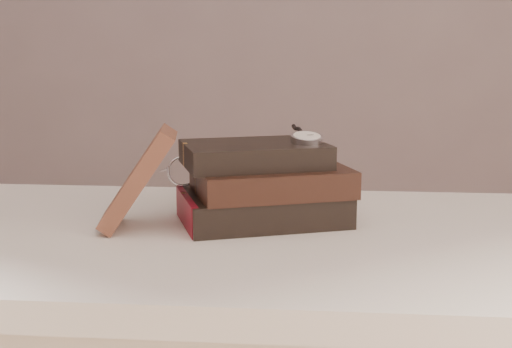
{
  "coord_description": "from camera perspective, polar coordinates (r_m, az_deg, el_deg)",
  "views": [
    {
      "loc": [
        0.14,
        -0.62,
        1.02
      ],
      "look_at": [
        0.05,
        0.41,
        0.82
      ],
      "focal_mm": 47.98,
      "sensor_mm": 36.0,
      "label": 1
    }
  ],
  "objects": [
    {
      "name": "table",
      "position": [
        1.05,
        -2.82,
        -9.56
      ],
      "size": [
        1.0,
        0.6,
        0.75
      ],
      "color": "silver",
      "rests_on": "ground"
    },
    {
      "name": "journal",
      "position": [
        1.03,
        -9.79,
        -0.34
      ],
      "size": [
        0.13,
        0.12,
        0.15
      ],
      "primitive_type": "cube",
      "rotation": [
        0.0,
        0.6,
        0.17
      ],
      "color": "#49271C",
      "rests_on": "table"
    },
    {
      "name": "eyeglasses",
      "position": [
        1.12,
        -4.88,
        0.3
      ],
      "size": [
        0.14,
        0.15,
        0.05
      ],
      "color": "silver",
      "rests_on": "book_stack"
    },
    {
      "name": "book_stack",
      "position": [
        1.06,
        0.62,
        -0.94
      ],
      "size": [
        0.29,
        0.24,
        0.12
      ],
      "color": "black",
      "rests_on": "table"
    },
    {
      "name": "pocket_watch",
      "position": [
        1.06,
        4.19,
        3.09
      ],
      "size": [
        0.07,
        0.16,
        0.02
      ],
      "color": "silver",
      "rests_on": "book_stack"
    }
  ]
}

